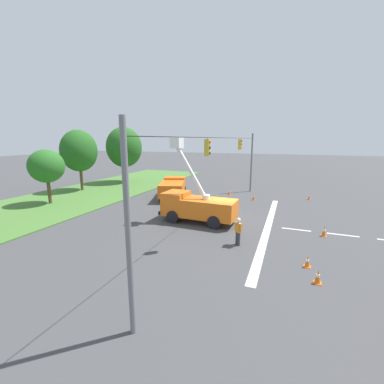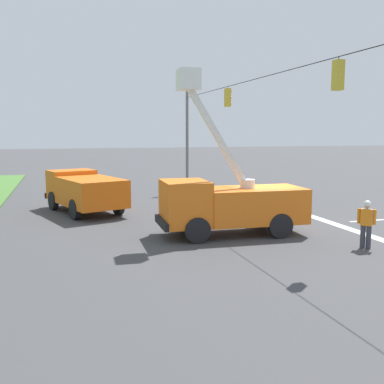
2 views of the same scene
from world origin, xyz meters
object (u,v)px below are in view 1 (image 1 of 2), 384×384
at_px(utility_truck_bucket_lift, 197,205).
at_px(traffic_cone_mid_left, 229,192).
at_px(traffic_cone_foreground_left, 318,277).
at_px(traffic_cone_mid_right, 254,197).
at_px(utility_truck_support_near, 173,188).
at_px(tree_centre, 46,166).
at_px(traffic_cone_foreground_right, 307,262).
at_px(traffic_cone_near_bucket, 309,197).
at_px(traffic_cone_lane_edge_a, 324,231).
at_px(tree_east, 79,151).
at_px(road_worker, 238,230).
at_px(tree_far_east, 124,147).

height_order(utility_truck_bucket_lift, traffic_cone_mid_left, utility_truck_bucket_lift).
bearing_deg(traffic_cone_foreground_left, traffic_cone_mid_right, 17.96).
distance_m(utility_truck_support_near, traffic_cone_foreground_left, 19.23).
bearing_deg(utility_truck_bucket_lift, utility_truck_support_near, 37.57).
bearing_deg(tree_centre, traffic_cone_foreground_left, -104.77).
relative_size(traffic_cone_foreground_right, traffic_cone_mid_left, 0.85).
relative_size(traffic_cone_foreground_left, traffic_cone_mid_left, 0.92).
distance_m(utility_truck_support_near, traffic_cone_foreground_right, 17.95).
height_order(traffic_cone_near_bucket, traffic_cone_lane_edge_a, traffic_cone_lane_edge_a).
relative_size(traffic_cone_foreground_left, traffic_cone_foreground_right, 1.09).
xyz_separation_m(utility_truck_bucket_lift, traffic_cone_foreground_left, (-6.44, -8.30, -1.07)).
height_order(tree_east, utility_truck_bucket_lift, tree_east).
bearing_deg(tree_centre, traffic_cone_foreground_right, -101.58).
bearing_deg(tree_centre, traffic_cone_mid_left, -55.31).
xyz_separation_m(traffic_cone_foreground_right, traffic_cone_near_bucket, (16.70, -0.92, 0.00)).
height_order(utility_truck_support_near, road_worker, utility_truck_support_near).
bearing_deg(tree_far_east, utility_truck_bucket_lift, -129.90).
bearing_deg(traffic_cone_mid_left, traffic_cone_mid_right, -119.93).
bearing_deg(traffic_cone_mid_left, road_worker, -164.95).
relative_size(tree_far_east, traffic_cone_foreground_left, 12.29).
bearing_deg(utility_truck_bucket_lift, traffic_cone_foreground_right, -121.93).
xyz_separation_m(tree_centre, traffic_cone_lane_edge_a, (0.24, -25.09, -3.50)).
height_order(road_worker, traffic_cone_foreground_right, road_worker).
relative_size(traffic_cone_mid_right, traffic_cone_lane_edge_a, 0.94).
height_order(road_worker, traffic_cone_near_bucket, road_worker).
xyz_separation_m(utility_truck_bucket_lift, traffic_cone_foreground_right, (-4.94, -7.93, -1.10)).
xyz_separation_m(utility_truck_bucket_lift, traffic_cone_mid_right, (9.23, -3.22, -1.07)).
height_order(tree_east, road_worker, tree_east).
relative_size(tree_far_east, traffic_cone_lane_edge_a, 11.43).
bearing_deg(traffic_cone_lane_edge_a, tree_centre, 90.56).
xyz_separation_m(traffic_cone_foreground_left, traffic_cone_foreground_right, (1.50, 0.36, -0.03)).
bearing_deg(tree_east, traffic_cone_mid_right, -82.79).
distance_m(tree_far_east, utility_truck_bucket_lift, 22.06).
relative_size(utility_truck_support_near, traffic_cone_foreground_right, 10.11).
distance_m(tree_east, tree_far_east, 7.53).
xyz_separation_m(traffic_cone_near_bucket, traffic_cone_lane_edge_a, (-11.57, -0.34, 0.06)).
distance_m(traffic_cone_mid_right, traffic_cone_near_bucket, 6.18).
height_order(traffic_cone_mid_left, traffic_cone_lane_edge_a, traffic_cone_mid_left).
relative_size(utility_truck_bucket_lift, utility_truck_support_near, 1.05).
xyz_separation_m(traffic_cone_mid_left, traffic_cone_mid_right, (-1.78, -3.10, -0.03)).
distance_m(utility_truck_bucket_lift, traffic_cone_lane_edge_a, 9.26).
distance_m(tree_centre, traffic_cone_foreground_right, 24.58).
bearing_deg(tree_east, traffic_cone_lane_edge_a, -103.12).
relative_size(tree_east, traffic_cone_mid_right, 11.24).
xyz_separation_m(traffic_cone_foreground_left, traffic_cone_mid_left, (17.46, 8.18, 0.03)).
xyz_separation_m(utility_truck_support_near, road_worker, (-10.45, -9.41, -0.19)).
xyz_separation_m(tree_centre, traffic_cone_foreground_right, (-4.88, -23.82, -3.56)).
relative_size(utility_truck_support_near, traffic_cone_mid_left, 8.56).
bearing_deg(traffic_cone_lane_edge_a, tree_far_east, 62.00).
distance_m(tree_east, traffic_cone_mid_left, 19.33).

